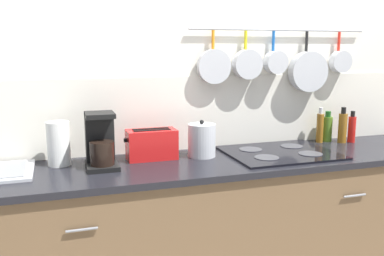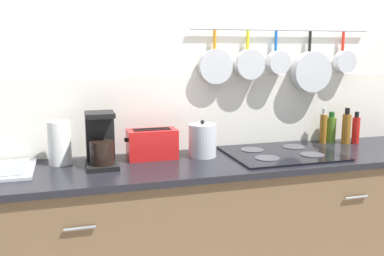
{
  "view_description": "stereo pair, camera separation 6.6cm",
  "coord_description": "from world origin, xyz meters",
  "px_view_note": "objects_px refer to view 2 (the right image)",
  "views": [
    {
      "loc": [
        -0.81,
        -2.13,
        1.49
      ],
      "look_at": [
        -0.12,
        0.0,
        1.07
      ],
      "focal_mm": 40.0,
      "sensor_mm": 36.0,
      "label": 1
    },
    {
      "loc": [
        -0.75,
        -2.15,
        1.49
      ],
      "look_at": [
        -0.12,
        0.0,
        1.07
      ],
      "focal_mm": 40.0,
      "sensor_mm": 36.0,
      "label": 2
    }
  ],
  "objects_px": {
    "kettle": "(202,140)",
    "bottle_hot_sauce": "(346,128)",
    "bottle_dish_soap": "(331,129)",
    "coffee_maker": "(101,143)",
    "toaster": "(152,144)",
    "bottle_vinegar": "(323,128)",
    "bottle_sesame_oil": "(356,129)",
    "paper_towel_roll": "(59,143)"
  },
  "relations": [
    {
      "from": "bottle_vinegar",
      "to": "bottle_hot_sauce",
      "type": "height_order",
      "value": "bottle_hot_sauce"
    },
    {
      "from": "coffee_maker",
      "to": "bottle_hot_sauce",
      "type": "distance_m",
      "value": 1.56
    },
    {
      "from": "bottle_sesame_oil",
      "to": "toaster",
      "type": "bearing_deg",
      "value": -179.18
    },
    {
      "from": "paper_towel_roll",
      "to": "kettle",
      "type": "xyz_separation_m",
      "value": [
        0.77,
        -0.06,
        -0.02
      ]
    },
    {
      "from": "bottle_dish_soap",
      "to": "bottle_sesame_oil",
      "type": "distance_m",
      "value": 0.15
    },
    {
      "from": "toaster",
      "to": "bottle_sesame_oil",
      "type": "height_order",
      "value": "bottle_sesame_oil"
    },
    {
      "from": "paper_towel_roll",
      "to": "bottle_dish_soap",
      "type": "bearing_deg",
      "value": 2.35
    },
    {
      "from": "paper_towel_roll",
      "to": "bottle_dish_soap",
      "type": "distance_m",
      "value": 1.7
    },
    {
      "from": "kettle",
      "to": "bottle_hot_sauce",
      "type": "xyz_separation_m",
      "value": [
        0.99,
        0.06,
        0.01
      ]
    },
    {
      "from": "kettle",
      "to": "coffee_maker",
      "type": "bearing_deg",
      "value": -175.72
    },
    {
      "from": "paper_towel_roll",
      "to": "bottle_sesame_oil",
      "type": "bearing_deg",
      "value": -0.12
    },
    {
      "from": "coffee_maker",
      "to": "bottle_dish_soap",
      "type": "bearing_deg",
      "value": 6.4
    },
    {
      "from": "bottle_dish_soap",
      "to": "bottle_hot_sauce",
      "type": "relative_size",
      "value": 0.86
    },
    {
      "from": "kettle",
      "to": "bottle_hot_sauce",
      "type": "distance_m",
      "value": 1.0
    },
    {
      "from": "paper_towel_roll",
      "to": "bottle_sesame_oil",
      "type": "distance_m",
      "value": 1.83
    },
    {
      "from": "bottle_vinegar",
      "to": "kettle",
      "type": "bearing_deg",
      "value": -172.55
    },
    {
      "from": "toaster",
      "to": "kettle",
      "type": "relative_size",
      "value": 1.38
    },
    {
      "from": "bottle_hot_sauce",
      "to": "paper_towel_roll",
      "type": "bearing_deg",
      "value": -179.76
    },
    {
      "from": "paper_towel_roll",
      "to": "kettle",
      "type": "distance_m",
      "value": 0.78
    },
    {
      "from": "coffee_maker",
      "to": "kettle",
      "type": "distance_m",
      "value": 0.57
    },
    {
      "from": "coffee_maker",
      "to": "toaster",
      "type": "relative_size",
      "value": 0.98
    },
    {
      "from": "paper_towel_roll",
      "to": "toaster",
      "type": "relative_size",
      "value": 0.8
    },
    {
      "from": "bottle_vinegar",
      "to": "toaster",
      "type": "bearing_deg",
      "value": -175.99
    },
    {
      "from": "paper_towel_roll",
      "to": "bottle_dish_soap",
      "type": "height_order",
      "value": "paper_towel_roll"
    },
    {
      "from": "toaster",
      "to": "bottle_vinegar",
      "type": "distance_m",
      "value": 1.14
    },
    {
      "from": "paper_towel_roll",
      "to": "bottle_dish_soap",
      "type": "xyz_separation_m",
      "value": [
        1.7,
        0.07,
        -0.03
      ]
    },
    {
      "from": "kettle",
      "to": "bottle_dish_soap",
      "type": "bearing_deg",
      "value": 7.7
    },
    {
      "from": "kettle",
      "to": "bottle_dish_soap",
      "type": "relative_size",
      "value": 1.05
    },
    {
      "from": "coffee_maker",
      "to": "bottle_sesame_oil",
      "type": "height_order",
      "value": "coffee_maker"
    },
    {
      "from": "paper_towel_roll",
      "to": "bottle_dish_soap",
      "type": "relative_size",
      "value": 1.16
    },
    {
      "from": "paper_towel_roll",
      "to": "bottle_hot_sauce",
      "type": "bearing_deg",
      "value": 0.24
    },
    {
      "from": "kettle",
      "to": "bottle_sesame_oil",
      "type": "height_order",
      "value": "kettle"
    },
    {
      "from": "coffee_maker",
      "to": "bottle_vinegar",
      "type": "relative_size",
      "value": 1.24
    },
    {
      "from": "coffee_maker",
      "to": "toaster",
      "type": "distance_m",
      "value": 0.3
    },
    {
      "from": "paper_towel_roll",
      "to": "bottle_vinegar",
      "type": "bearing_deg",
      "value": 1.99
    },
    {
      "from": "bottle_vinegar",
      "to": "bottle_dish_soap",
      "type": "height_order",
      "value": "bottle_vinegar"
    },
    {
      "from": "paper_towel_roll",
      "to": "toaster",
      "type": "distance_m",
      "value": 0.49
    },
    {
      "from": "coffee_maker",
      "to": "paper_towel_roll",
      "type": "bearing_deg",
      "value": 154.75
    },
    {
      "from": "coffee_maker",
      "to": "bottle_dish_soap",
      "type": "height_order",
      "value": "coffee_maker"
    },
    {
      "from": "kettle",
      "to": "bottle_hot_sauce",
      "type": "height_order",
      "value": "bottle_hot_sauce"
    },
    {
      "from": "paper_towel_roll",
      "to": "toaster",
      "type": "height_order",
      "value": "paper_towel_roll"
    },
    {
      "from": "toaster",
      "to": "bottle_hot_sauce",
      "type": "relative_size",
      "value": 1.25
    }
  ]
}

